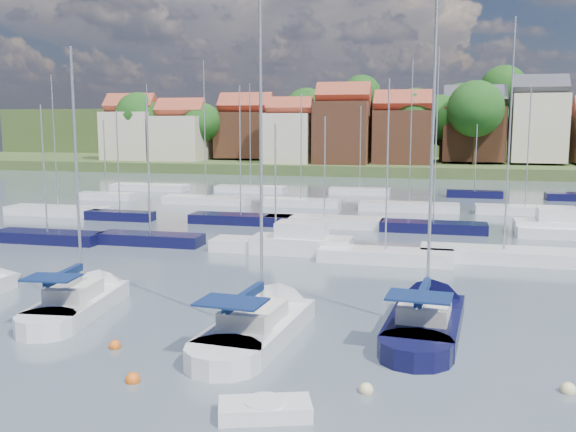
# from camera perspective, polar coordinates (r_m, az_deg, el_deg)

# --- Properties ---
(ground) EXTENTS (260.00, 260.00, 0.00)m
(ground) POSITION_cam_1_polar(r_m,az_deg,el_deg) (63.93, 9.79, 0.02)
(ground) COLOR #434E5A
(ground) RESTS_ON ground
(sailboat_left) EXTENTS (3.71, 10.28, 13.74)m
(sailboat_left) POSITION_cam_1_polar(r_m,az_deg,el_deg) (33.93, -17.34, -7.09)
(sailboat_left) COLOR silver
(sailboat_left) RESTS_ON ground
(sailboat_centre) EXTENTS (3.94, 11.60, 15.49)m
(sailboat_centre) POSITION_cam_1_polar(r_m,az_deg,el_deg) (29.17, -1.72, -9.26)
(sailboat_centre) COLOR silver
(sailboat_centre) RESTS_ON ground
(sailboat_navy) EXTENTS (3.83, 11.47, 15.63)m
(sailboat_navy) POSITION_cam_1_polar(r_m,az_deg,el_deg) (30.54, 12.38, -8.64)
(sailboat_navy) COLOR black
(sailboat_navy) RESTS_ON ground
(tender) EXTENTS (3.19, 2.21, 0.63)m
(tender) POSITION_cam_1_polar(r_m,az_deg,el_deg) (21.05, -2.06, -16.81)
(tender) COLOR silver
(tender) RESTS_ON ground
(buoy_b) EXTENTS (0.53, 0.53, 0.53)m
(buoy_b) POSITION_cam_1_polar(r_m,az_deg,el_deg) (24.25, -13.62, -14.16)
(buoy_b) COLOR #D85914
(buoy_b) RESTS_ON ground
(buoy_c) EXTENTS (0.49, 0.49, 0.49)m
(buoy_c) POSITION_cam_1_polar(r_m,az_deg,el_deg) (27.75, -15.12, -11.27)
(buoy_c) COLOR #D85914
(buoy_c) RESTS_ON ground
(buoy_d) EXTENTS (0.50, 0.50, 0.50)m
(buoy_d) POSITION_cam_1_polar(r_m,az_deg,el_deg) (22.95, 6.96, -15.32)
(buoy_d) COLOR beige
(buoy_d) RESTS_ON ground
(buoy_e) EXTENTS (0.46, 0.46, 0.46)m
(buoy_e) POSITION_cam_1_polar(r_m,az_deg,el_deg) (30.22, 13.27, -9.56)
(buoy_e) COLOR #D85914
(buoy_e) RESTS_ON ground
(buoy_f) EXTENTS (0.53, 0.53, 0.53)m
(buoy_f) POSITION_cam_1_polar(r_m,az_deg,el_deg) (24.74, 23.62, -14.18)
(buoy_f) COLOR beige
(buoy_f) RESTS_ON ground
(marina_field) EXTENTS (79.62, 41.41, 15.93)m
(marina_field) POSITION_cam_1_polar(r_m,az_deg,el_deg) (58.97, 11.32, -0.30)
(marina_field) COLOR silver
(marina_field) RESTS_ON ground
(far_shore_town) EXTENTS (212.46, 90.00, 22.27)m
(far_shore_town) POSITION_cam_1_polar(r_m,az_deg,el_deg) (155.87, 13.06, 6.53)
(far_shore_town) COLOR #3E4C26
(far_shore_town) RESTS_ON ground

